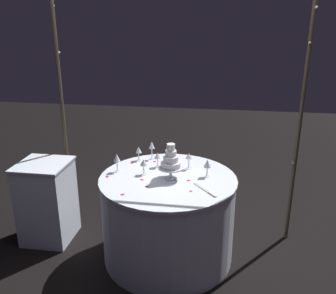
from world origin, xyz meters
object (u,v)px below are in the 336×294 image
object	(u,v)px
main_table	(168,218)
wine_glass_1	(152,146)
decorative_arch	(176,75)
wine_glass_6	(207,164)
wine_glass_2	(189,157)
wine_glass_3	(138,150)
tiered_cake	(171,161)
wine_glass_0	(144,163)
wine_glass_5	(117,158)
cake_knife	(206,190)
side_table	(47,201)
wine_glass_4	(158,156)

from	to	relation	value
main_table	wine_glass_1	size ratio (longest dim) A/B	6.68
decorative_arch	wine_glass_6	size ratio (longest dim) A/B	15.57
wine_glass_2	wine_glass_3	xyz separation A→B (m)	(-0.50, 0.13, -0.01)
decorative_arch	wine_glass_3	distance (m)	0.80
tiered_cake	wine_glass_0	bearing A→B (deg)	167.14
decorative_arch	tiered_cake	world-z (taller)	decorative_arch
decorative_arch	wine_glass_0	world-z (taller)	decorative_arch
decorative_arch	wine_glass_2	xyz separation A→B (m)	(0.16, -0.24, -0.70)
main_table	wine_glass_5	size ratio (longest dim) A/B	7.03
wine_glass_5	tiered_cake	bearing A→B (deg)	-9.04
wine_glass_1	wine_glass_3	world-z (taller)	wine_glass_1
main_table	wine_glass_2	distance (m)	0.58
wine_glass_0	wine_glass_2	xyz separation A→B (m)	(0.38, 0.19, 0.01)
wine_glass_2	cake_knife	world-z (taller)	wine_glass_2
wine_glass_0	wine_glass_3	xyz separation A→B (m)	(-0.12, 0.32, -0.01)
decorative_arch	wine_glass_0	bearing A→B (deg)	-117.49
wine_glass_3	main_table	bearing A→B (deg)	-46.52
side_table	wine_glass_3	bearing A→B (deg)	16.51
decorative_arch	wine_glass_3	xyz separation A→B (m)	(-0.35, -0.11, -0.72)
decorative_arch	wine_glass_6	world-z (taller)	decorative_arch
wine_glass_1	wine_glass_5	xyz separation A→B (m)	(-0.25, -0.35, -0.01)
wine_glass_0	wine_glass_2	distance (m)	0.43
decorative_arch	wine_glass_1	distance (m)	0.72
side_table	tiered_cake	bearing A→B (deg)	-5.64
tiered_cake	wine_glass_5	bearing A→B (deg)	170.96
cake_knife	wine_glass_0	bearing A→B (deg)	156.09
wine_glass_2	wine_glass_1	bearing A→B (deg)	154.42
wine_glass_3	wine_glass_5	size ratio (longest dim) A/B	0.83
cake_knife	wine_glass_5	bearing A→B (deg)	161.49
wine_glass_1	wine_glass_5	size ratio (longest dim) A/B	1.05
main_table	wine_glass_3	xyz separation A→B (m)	(-0.35, 0.37, 0.50)
decorative_arch	cake_knife	distance (m)	1.11
wine_glass_3	cake_knife	world-z (taller)	wine_glass_3
main_table	wine_glass_1	distance (m)	0.71
wine_glass_5	wine_glass_1	bearing A→B (deg)	54.89
side_table	wine_glass_4	distance (m)	1.20
wine_glass_6	side_table	bearing A→B (deg)	178.92
wine_glass_3	wine_glass_5	xyz separation A→B (m)	(-0.13, -0.30, 0.02)
wine_glass_3	wine_glass_6	size ratio (longest dim) A/B	0.90
wine_glass_1	wine_glass_2	bearing A→B (deg)	-25.58
decorative_arch	wine_glass_4	size ratio (longest dim) A/B	17.61
main_table	side_table	world-z (taller)	side_table
side_table	wine_glass_6	distance (m)	1.63
side_table	wine_glass_2	world-z (taller)	wine_glass_2
main_table	wine_glass_4	size ratio (longest dim) A/B	8.61
side_table	wine_glass_1	xyz separation A→B (m)	(0.99, 0.31, 0.52)
wine_glass_0	cake_knife	world-z (taller)	wine_glass_0
main_table	wine_glass_1	world-z (taller)	wine_glass_1
wine_glass_3	tiered_cake	bearing A→B (deg)	-45.58
wine_glass_1	wine_glass_4	distance (m)	0.21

